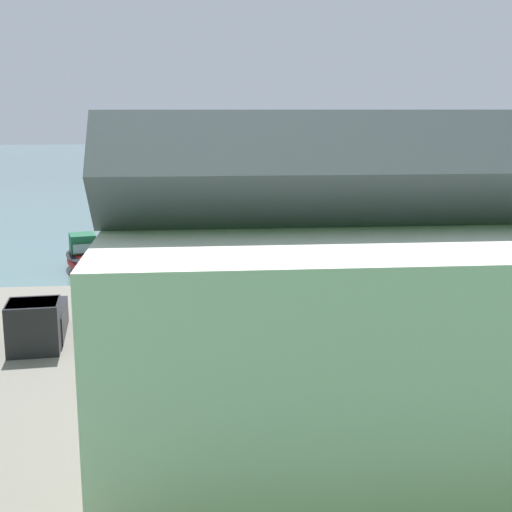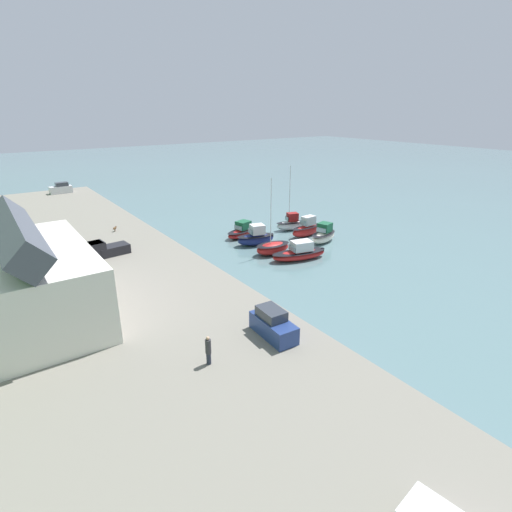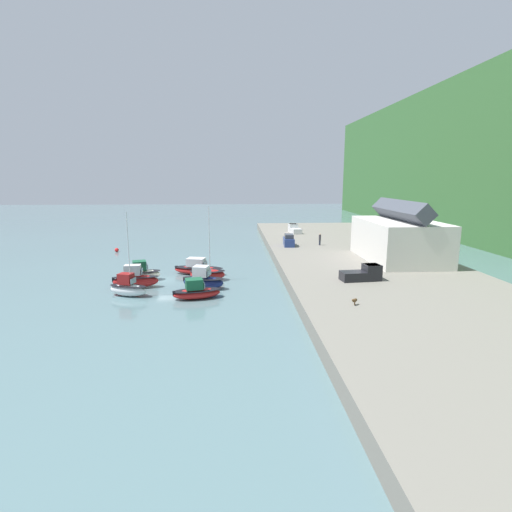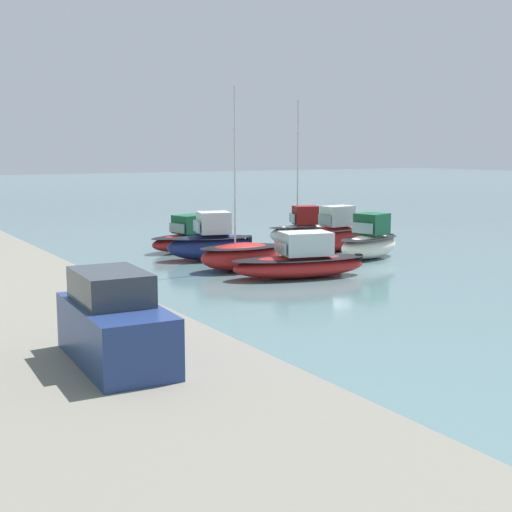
{
  "view_description": "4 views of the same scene",
  "coord_description": "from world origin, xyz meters",
  "px_view_note": "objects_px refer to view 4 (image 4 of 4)",
  "views": [
    {
      "loc": [
        1.45,
        52.16,
        10.63
      ],
      "look_at": [
        -2.08,
        14.16,
        2.62
      ],
      "focal_mm": 50.0,
      "sensor_mm": 36.0,
      "label": 1
    },
    {
      "loc": [
        -38.61,
        35.6,
        18.03
      ],
      "look_at": [
        -4.84,
        11.89,
        2.58
      ],
      "focal_mm": 28.0,
      "sensor_mm": 36.0,
      "label": 2
    },
    {
      "loc": [
        53.26,
        9.24,
        13.71
      ],
      "look_at": [
        -3.56,
        12.53,
        2.54
      ],
      "focal_mm": 28.0,
      "sensor_mm": 36.0,
      "label": 3
    },
    {
      "loc": [
        -33.39,
        24.83,
        6.59
      ],
      "look_at": [
        -2.85,
        6.55,
        1.26
      ],
      "focal_mm": 50.0,
      "sensor_mm": 36.0,
      "label": 4
    }
  ],
  "objects_px": {
    "moored_boat_0": "(300,261)",
    "moored_boat_1": "(241,255)",
    "moored_boat_2": "(210,242)",
    "moored_boat_4": "(370,242)",
    "moored_boat_6": "(302,230)",
    "moored_boat_3": "(188,238)",
    "parked_car_1": "(115,324)",
    "moored_boat_5": "(335,235)"
  },
  "relations": [
    {
      "from": "moored_boat_0",
      "to": "moored_boat_1",
      "type": "height_order",
      "value": "moored_boat_1"
    },
    {
      "from": "moored_boat_1",
      "to": "moored_boat_2",
      "type": "bearing_deg",
      "value": -1.06
    },
    {
      "from": "moored_boat_4",
      "to": "moored_boat_6",
      "type": "height_order",
      "value": "moored_boat_6"
    },
    {
      "from": "moored_boat_1",
      "to": "moored_boat_3",
      "type": "relative_size",
      "value": 1.67
    },
    {
      "from": "moored_boat_6",
      "to": "moored_boat_4",
      "type": "bearing_deg",
      "value": -162.27
    },
    {
      "from": "moored_boat_2",
      "to": "moored_boat_4",
      "type": "distance_m",
      "value": 9.69
    },
    {
      "from": "moored_boat_3",
      "to": "moored_boat_4",
      "type": "bearing_deg",
      "value": -150.25
    },
    {
      "from": "moored_boat_0",
      "to": "moored_boat_4",
      "type": "xyz_separation_m",
      "value": [
        3.27,
        -7.35,
        0.16
      ]
    },
    {
      "from": "moored_boat_1",
      "to": "moored_boat_6",
      "type": "distance_m",
      "value": 11.29
    },
    {
      "from": "moored_boat_0",
      "to": "moored_boat_6",
      "type": "distance_m",
      "value": 12.75
    },
    {
      "from": "moored_boat_6",
      "to": "parked_car_1",
      "type": "distance_m",
      "value": 33.5
    },
    {
      "from": "moored_boat_0",
      "to": "parked_car_1",
      "type": "xyz_separation_m",
      "value": [
        -14.35,
        15.16,
        1.66
      ]
    },
    {
      "from": "moored_boat_0",
      "to": "moored_boat_3",
      "type": "bearing_deg",
      "value": 17.21
    },
    {
      "from": "moored_boat_3",
      "to": "parked_car_1",
      "type": "relative_size",
      "value": 1.39
    },
    {
      "from": "moored_boat_5",
      "to": "parked_car_1",
      "type": "height_order",
      "value": "parked_car_1"
    },
    {
      "from": "moored_boat_1",
      "to": "moored_boat_5",
      "type": "relative_size",
      "value": 1.68
    },
    {
      "from": "moored_boat_1",
      "to": "parked_car_1",
      "type": "xyz_separation_m",
      "value": [
        -17.83,
        13.6,
        1.68
      ]
    },
    {
      "from": "moored_boat_3",
      "to": "moored_boat_5",
      "type": "distance_m",
      "value": 9.61
    },
    {
      "from": "moored_boat_3",
      "to": "moored_boat_1",
      "type": "bearing_deg",
      "value": 161.12
    },
    {
      "from": "moored_boat_2",
      "to": "moored_boat_3",
      "type": "relative_size",
      "value": 0.95
    },
    {
      "from": "moored_boat_1",
      "to": "moored_boat_4",
      "type": "relative_size",
      "value": 1.83
    },
    {
      "from": "moored_boat_2",
      "to": "moored_boat_6",
      "type": "bearing_deg",
      "value": -58.34
    },
    {
      "from": "moored_boat_1",
      "to": "moored_boat_2",
      "type": "xyz_separation_m",
      "value": [
        4.23,
        -0.31,
        0.25
      ]
    },
    {
      "from": "moored_boat_1",
      "to": "moored_boat_5",
      "type": "xyz_separation_m",
      "value": [
        3.3,
        -8.92,
        0.28
      ]
    },
    {
      "from": "moored_boat_2",
      "to": "parked_car_1",
      "type": "distance_m",
      "value": 26.12
    },
    {
      "from": "moored_boat_2",
      "to": "moored_boat_3",
      "type": "xyz_separation_m",
      "value": [
        4.18,
        -0.48,
        -0.23
      ]
    },
    {
      "from": "moored_boat_2",
      "to": "moored_boat_6",
      "type": "distance_m",
      "value": 9.01
    },
    {
      "from": "moored_boat_0",
      "to": "moored_boat_2",
      "type": "bearing_deg",
      "value": 22.74
    },
    {
      "from": "parked_car_1",
      "to": "moored_boat_2",
      "type": "bearing_deg",
      "value": -119.14
    },
    {
      "from": "moored_boat_3",
      "to": "moored_boat_4",
      "type": "xyz_separation_m",
      "value": [
        -8.63,
        -8.13,
        0.17
      ]
    },
    {
      "from": "moored_boat_1",
      "to": "moored_boat_5",
      "type": "distance_m",
      "value": 9.52
    },
    {
      "from": "moored_boat_2",
      "to": "parked_car_1",
      "type": "height_order",
      "value": "parked_car_1"
    },
    {
      "from": "moored_boat_4",
      "to": "moored_boat_5",
      "type": "distance_m",
      "value": 3.52
    },
    {
      "from": "moored_boat_2",
      "to": "moored_boat_6",
      "type": "xyz_separation_m",
      "value": [
        2.72,
        -8.59,
        -0.05
      ]
    },
    {
      "from": "moored_boat_4",
      "to": "moored_boat_5",
      "type": "xyz_separation_m",
      "value": [
        3.52,
        -0.01,
        0.09
      ]
    },
    {
      "from": "moored_boat_4",
      "to": "parked_car_1",
      "type": "relative_size",
      "value": 1.27
    },
    {
      "from": "moored_boat_0",
      "to": "moored_boat_4",
      "type": "bearing_deg",
      "value": -52.55
    },
    {
      "from": "moored_boat_2",
      "to": "parked_car_1",
      "type": "bearing_deg",
      "value": 161.89
    },
    {
      "from": "moored_boat_1",
      "to": "moored_boat_2",
      "type": "relative_size",
      "value": 1.75
    },
    {
      "from": "moored_boat_0",
      "to": "moored_boat_3",
      "type": "distance_m",
      "value": 11.92
    },
    {
      "from": "moored_boat_2",
      "to": "moored_boat_4",
      "type": "xyz_separation_m",
      "value": [
        -4.45,
        -8.61,
        -0.06
      ]
    },
    {
      "from": "moored_boat_1",
      "to": "moored_boat_3",
      "type": "xyz_separation_m",
      "value": [
        8.41,
        -0.79,
        0.02
      ]
    }
  ]
}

